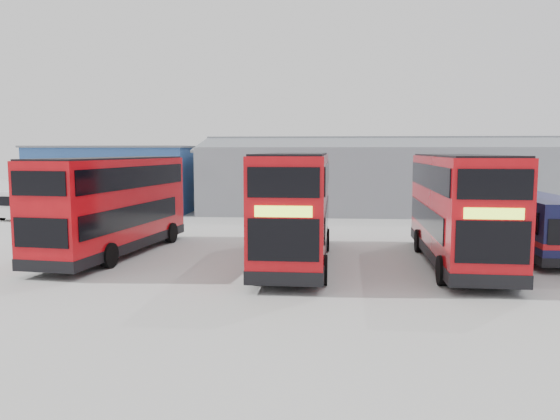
% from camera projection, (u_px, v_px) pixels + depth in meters
% --- Properties ---
extents(ground_plane, '(120.00, 120.00, 0.00)m').
position_uv_depth(ground_plane, '(272.00, 256.00, 24.81)').
color(ground_plane, '#A3A39E').
rests_on(ground_plane, ground).
extents(office_block, '(12.30, 8.32, 5.12)m').
position_uv_depth(office_block, '(120.00, 178.00, 43.53)').
color(office_block, navy).
rests_on(office_block, ground).
extents(maintenance_shed, '(30.50, 12.00, 5.89)m').
position_uv_depth(maintenance_shed, '(396.00, 178.00, 43.66)').
color(maintenance_shed, gray).
rests_on(maintenance_shed, ground).
extents(double_decker_left, '(3.82, 10.76, 4.46)m').
position_uv_depth(double_decker_left, '(114.00, 207.00, 24.83)').
color(double_decker_left, '#BB0A11').
rests_on(double_decker_left, ground).
extents(double_decker_centre, '(2.95, 11.06, 4.65)m').
position_uv_depth(double_decker_centre, '(295.00, 209.00, 23.08)').
color(double_decker_centre, '#BB0A11').
rests_on(double_decker_centre, ground).
extents(double_decker_right, '(3.09, 10.98, 4.60)m').
position_uv_depth(double_decker_right, '(459.00, 210.00, 22.69)').
color(double_decker_right, '#BB0A11').
rests_on(double_decker_right, ground).
extents(single_decker_blue, '(2.62, 10.14, 2.73)m').
position_uv_depth(single_decker_blue, '(529.00, 223.00, 25.62)').
color(single_decker_blue, '#0E153E').
rests_on(single_decker_blue, ground).
extents(panel_van, '(2.53, 4.79, 2.00)m').
position_uv_depth(panel_van, '(28.00, 202.00, 38.59)').
color(panel_van, silver).
rests_on(panel_van, ground).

